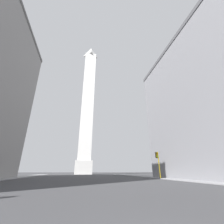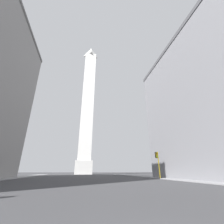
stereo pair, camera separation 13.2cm
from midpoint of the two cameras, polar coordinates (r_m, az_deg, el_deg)
sidewalk_right at (r=36.97m, az=22.07°, el=-22.49°), size 5.00×96.36×0.15m
obelisk at (r=91.02m, az=-9.31°, el=3.26°), size 8.55×8.55×81.95m
traffic_light_mid_right at (r=36.54m, az=17.04°, el=-17.33°), size 0.76×0.52×5.65m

